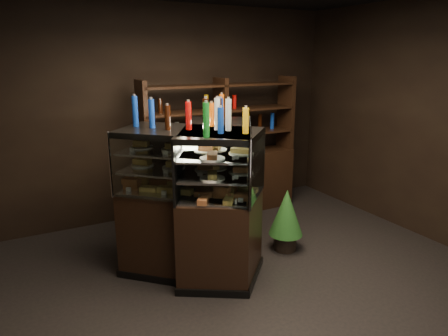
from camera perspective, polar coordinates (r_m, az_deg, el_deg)
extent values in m
plane|color=black|center=(4.27, 6.46, -16.78)|extent=(5.00, 5.00, 0.00)
cube|color=black|center=(5.88, -7.00, 7.89)|extent=(5.00, 0.02, 3.00)
cube|color=black|center=(5.50, 29.16, 5.50)|extent=(0.02, 5.00, 3.00)
cube|color=black|center=(4.53, -1.02, -8.05)|extent=(1.33, 1.57, 0.92)
cube|color=black|center=(4.72, -0.99, -12.75)|extent=(1.37, 1.62, 0.08)
cube|color=black|center=(4.21, -1.09, 5.58)|extent=(1.33, 1.57, 0.06)
cube|color=silver|center=(4.36, -1.05, -2.36)|extent=(1.26, 1.50, 0.02)
cube|color=silver|center=(4.30, -1.06, 0.39)|extent=(1.26, 1.50, 0.02)
cube|color=silver|center=(4.25, -1.07, 2.94)|extent=(1.26, 1.50, 0.02)
cube|color=white|center=(4.26, 3.81, 1.60)|extent=(0.74, 1.21, 0.65)
cylinder|color=silver|center=(4.95, 3.62, 3.58)|extent=(0.03, 0.03, 0.67)
cylinder|color=silver|center=(3.58, 3.74, -1.14)|extent=(0.03, 0.03, 0.67)
cube|color=black|center=(4.37, -4.67, -9.05)|extent=(1.51, 1.49, 0.92)
cube|color=black|center=(4.56, -4.55, -13.87)|extent=(1.56, 1.53, 0.08)
cube|color=black|center=(4.04, -5.01, 5.07)|extent=(1.51, 1.49, 0.06)
cube|color=silver|center=(4.19, -4.81, -3.18)|extent=(1.43, 1.41, 0.02)
cube|color=silver|center=(4.13, -4.88, -0.32)|extent=(1.43, 1.41, 0.02)
cube|color=silver|center=(4.08, -4.95, 2.32)|extent=(1.43, 1.41, 0.02)
cube|color=white|center=(3.78, -6.83, -0.34)|extent=(1.03, 0.98, 0.65)
cylinder|color=silver|center=(3.58, 3.74, -1.14)|extent=(0.03, 0.03, 0.67)
cylinder|color=silver|center=(4.10, -15.95, 0.44)|extent=(0.03, 0.03, 0.67)
cube|color=#C67B47|center=(3.79, -1.17, -4.60)|extent=(0.17, 0.20, 0.06)
cube|color=#C67B47|center=(3.97, -0.96, -3.61)|extent=(0.17, 0.20, 0.06)
cube|color=#C67B47|center=(4.16, -0.76, -2.71)|extent=(0.17, 0.20, 0.06)
cube|color=#C67B47|center=(4.35, -0.59, -1.90)|extent=(0.17, 0.20, 0.06)
cube|color=#C67B47|center=(4.54, -0.42, -1.14)|extent=(0.17, 0.20, 0.06)
cube|color=#C67B47|center=(4.73, -0.27, -0.45)|extent=(0.17, 0.20, 0.06)
cube|color=#C67B47|center=(4.92, -0.13, 0.19)|extent=(0.17, 0.20, 0.06)
cylinder|color=white|center=(3.78, -1.66, -1.49)|extent=(0.24, 0.24, 0.02)
cube|color=#C67B47|center=(3.77, -1.66, -0.99)|extent=(0.16, 0.19, 0.05)
cylinder|color=white|center=(4.12, -1.24, -0.03)|extent=(0.24, 0.24, 0.02)
cube|color=#C67B47|center=(4.11, -1.25, 0.44)|extent=(0.16, 0.19, 0.05)
cylinder|color=white|center=(4.47, -0.89, 1.21)|extent=(0.24, 0.24, 0.02)
cube|color=#C67B47|center=(4.46, -0.90, 1.64)|extent=(0.16, 0.19, 0.05)
cylinder|color=white|center=(4.82, -0.59, 2.27)|extent=(0.24, 0.24, 0.02)
cube|color=#C67B47|center=(4.81, -0.60, 2.67)|extent=(0.16, 0.19, 0.05)
cylinder|color=white|center=(3.73, -1.68, 1.38)|extent=(0.24, 0.24, 0.02)
cube|color=#C67B47|center=(3.72, -1.69, 1.90)|extent=(0.16, 0.19, 0.05)
cylinder|color=white|center=(4.08, -1.26, 2.62)|extent=(0.24, 0.24, 0.02)
cube|color=#C67B47|center=(4.07, -1.26, 3.10)|extent=(0.16, 0.19, 0.05)
cylinder|color=white|center=(4.42, -0.91, 3.67)|extent=(0.24, 0.24, 0.02)
cube|color=#C67B47|center=(4.42, -0.91, 4.10)|extent=(0.16, 0.19, 0.05)
cylinder|color=white|center=(4.77, -0.60, 4.56)|extent=(0.24, 0.24, 0.02)
cube|color=#C67B47|center=(4.77, -0.60, 4.96)|extent=(0.16, 0.19, 0.05)
cube|color=#C67B47|center=(4.39, -12.28, -2.11)|extent=(0.19, 0.19, 0.06)
cube|color=#C67B47|center=(4.30, -9.95, -2.35)|extent=(0.19, 0.19, 0.06)
cube|color=#C67B47|center=(4.22, -7.51, -2.59)|extent=(0.19, 0.19, 0.06)
cube|color=#C67B47|center=(4.15, -5.00, -2.83)|extent=(0.19, 0.19, 0.06)
cube|color=#C67B47|center=(4.09, -2.39, -3.08)|extent=(0.19, 0.19, 0.06)
cube|color=#C67B47|center=(4.03, 0.29, -3.32)|extent=(0.19, 0.19, 0.06)
cube|color=#C67B47|center=(3.99, 3.03, -3.57)|extent=(0.19, 0.19, 0.06)
cylinder|color=white|center=(4.33, -11.56, 0.43)|extent=(0.24, 0.24, 0.02)
cube|color=#C67B47|center=(4.33, -11.58, 0.87)|extent=(0.18, 0.18, 0.05)
cylinder|color=white|center=(4.19, -7.18, 0.09)|extent=(0.24, 0.24, 0.02)
cube|color=#C67B47|center=(4.18, -7.20, 0.55)|extent=(0.18, 0.18, 0.05)
cylinder|color=white|center=(4.07, -2.52, -0.27)|extent=(0.24, 0.24, 0.02)
cube|color=#C67B47|center=(4.06, -2.53, 0.20)|extent=(0.18, 0.18, 0.05)
cylinder|color=white|center=(3.97, 2.39, -0.65)|extent=(0.24, 0.24, 0.02)
cube|color=#C67B47|center=(3.96, 2.40, -0.17)|extent=(0.18, 0.18, 0.05)
cylinder|color=white|center=(4.29, -11.70, 2.96)|extent=(0.24, 0.24, 0.02)
cube|color=#C67B47|center=(4.28, -11.72, 3.41)|extent=(0.18, 0.18, 0.05)
cylinder|color=white|center=(4.14, -7.28, 2.70)|extent=(0.24, 0.24, 0.02)
cube|color=#C67B47|center=(4.13, -7.29, 3.17)|extent=(0.18, 0.18, 0.05)
cylinder|color=white|center=(4.02, -2.56, 2.41)|extent=(0.24, 0.24, 0.02)
cube|color=#C67B47|center=(4.01, -2.56, 2.89)|extent=(0.18, 0.18, 0.05)
cylinder|color=white|center=(3.92, 2.42, 2.09)|extent=(0.24, 0.24, 0.02)
cube|color=#C67B47|center=(3.91, 2.43, 2.58)|extent=(0.18, 0.18, 0.05)
cylinder|color=#B20C0A|center=(3.60, -1.80, 6.59)|extent=(0.06, 0.06, 0.28)
cylinder|color=silver|center=(3.58, -1.82, 8.96)|extent=(0.03, 0.03, 0.02)
cylinder|color=black|center=(3.80, -1.54, 7.06)|extent=(0.06, 0.06, 0.28)
cylinder|color=silver|center=(3.78, -1.56, 9.31)|extent=(0.03, 0.03, 0.02)
cylinder|color=#D8590A|center=(3.99, -1.31, 7.48)|extent=(0.06, 0.06, 0.28)
cylinder|color=silver|center=(3.97, -1.32, 9.62)|extent=(0.03, 0.03, 0.02)
cylinder|color=silver|center=(4.19, -1.10, 7.87)|extent=(0.06, 0.06, 0.28)
cylinder|color=silver|center=(4.17, -1.11, 9.91)|extent=(0.03, 0.03, 0.02)
cylinder|color=#147223|center=(4.38, -0.91, 8.22)|extent=(0.06, 0.06, 0.28)
cylinder|color=silver|center=(4.37, -0.92, 10.17)|extent=(0.03, 0.03, 0.02)
cylinder|color=yellow|center=(4.58, -0.73, 8.54)|extent=(0.06, 0.06, 0.28)
cylinder|color=silver|center=(4.56, -0.74, 10.41)|extent=(0.03, 0.03, 0.02)
cylinder|color=#0F38B2|center=(4.77, -0.57, 8.83)|extent=(0.06, 0.06, 0.28)
cylinder|color=silver|center=(4.76, -0.57, 10.62)|extent=(0.03, 0.03, 0.02)
cylinder|color=#B20C0A|center=(4.25, -12.64, 7.62)|extent=(0.06, 0.06, 0.28)
cylinder|color=silver|center=(4.24, -12.76, 9.62)|extent=(0.03, 0.03, 0.02)
cylinder|color=black|center=(4.16, -10.22, 7.58)|extent=(0.06, 0.06, 0.28)
cylinder|color=silver|center=(4.15, -10.32, 9.63)|extent=(0.03, 0.03, 0.02)
cylinder|color=#D8590A|center=(4.08, -7.69, 7.53)|extent=(0.06, 0.06, 0.28)
cylinder|color=silver|center=(4.07, -7.77, 9.62)|extent=(0.03, 0.03, 0.02)
cylinder|color=silver|center=(4.01, -5.07, 7.46)|extent=(0.06, 0.06, 0.28)
cylinder|color=silver|center=(3.99, -5.12, 9.59)|extent=(0.03, 0.03, 0.02)
cylinder|color=#147223|center=(3.94, -2.36, 7.38)|extent=(0.06, 0.06, 0.28)
cylinder|color=silver|center=(3.93, -2.38, 9.54)|extent=(0.03, 0.03, 0.02)
cylinder|color=yellow|center=(3.89, 0.44, 7.27)|extent=(0.06, 0.06, 0.28)
cylinder|color=silver|center=(3.87, 0.45, 9.47)|extent=(0.03, 0.03, 0.02)
cylinder|color=#0F38B2|center=(3.84, 3.31, 7.14)|extent=(0.06, 0.06, 0.28)
cylinder|color=silver|center=(3.82, 3.35, 9.37)|extent=(0.03, 0.03, 0.02)
cylinder|color=black|center=(5.01, 8.72, -10.35)|extent=(0.27, 0.27, 0.20)
cone|color=#175222|center=(4.85, 8.91, -6.26)|extent=(0.41, 0.41, 0.57)
cone|color=#175222|center=(4.79, 9.01, -4.18)|extent=(0.32, 0.32, 0.40)
cube|color=black|center=(5.92, -0.46, -2.38)|extent=(2.33, 0.42, 0.90)
cube|color=black|center=(5.27, -11.57, 6.25)|extent=(0.06, 0.38, 1.10)
cube|color=black|center=(5.69, -0.49, 7.23)|extent=(0.06, 0.38, 1.10)
cube|color=black|center=(6.29, 8.83, 7.85)|extent=(0.06, 0.38, 1.10)
cube|color=black|center=(5.73, -0.48, 4.76)|extent=(2.28, 0.38, 0.03)
cube|color=black|center=(5.68, -0.49, 8.23)|extent=(2.28, 0.38, 0.03)
cube|color=black|center=(5.64, -0.50, 11.76)|extent=(2.28, 0.38, 0.03)
cylinder|color=#B20C0A|center=(5.37, -8.94, 5.18)|extent=(0.06, 0.06, 0.22)
cylinder|color=black|center=(5.44, -6.73, 5.41)|extent=(0.06, 0.06, 0.22)
cylinder|color=#D8590A|center=(5.53, -4.58, 5.62)|extent=(0.06, 0.06, 0.22)
cylinder|color=silver|center=(5.61, -2.50, 5.81)|extent=(0.06, 0.06, 0.22)
cylinder|color=#147223|center=(5.71, -0.48, 5.99)|extent=(0.06, 0.06, 0.22)
cylinder|color=yellow|center=(5.81, 1.47, 6.16)|extent=(0.06, 0.06, 0.22)
cylinder|color=#0F38B2|center=(5.92, 3.35, 6.32)|extent=(0.06, 0.06, 0.22)
cylinder|color=#B20C0A|center=(6.04, 5.16, 6.46)|extent=(0.06, 0.06, 0.22)
cylinder|color=black|center=(6.16, 6.90, 6.59)|extent=(0.06, 0.06, 0.22)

